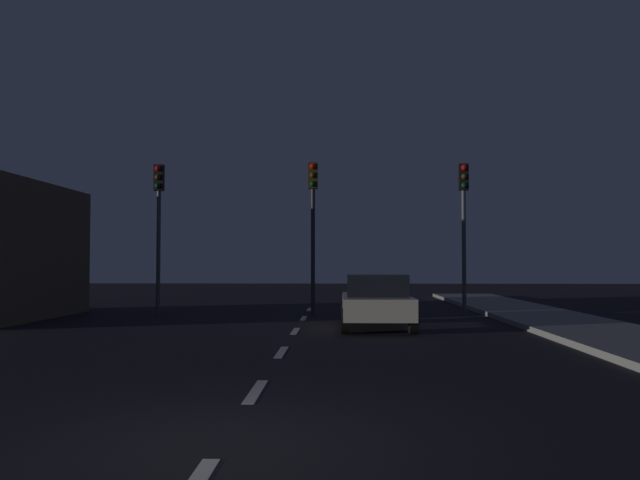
{
  "coord_description": "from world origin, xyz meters",
  "views": [
    {
      "loc": [
        1.17,
        -6.13,
        1.78
      ],
      "look_at": [
        0.53,
        13.62,
        2.48
      ],
      "focal_mm": 35.39,
      "sensor_mm": 36.0,
      "label": 1
    }
  ],
  "objects": [
    {
      "name": "ground_plane",
      "position": [
        0.0,
        7.0,
        0.0
      ],
      "size": [
        80.0,
        80.0,
        0.0
      ],
      "primitive_type": "plane",
      "color": "black"
    },
    {
      "name": "lane_stripe_second",
      "position": [
        0.0,
        2.6,
        0.0
      ],
      "size": [
        0.16,
        1.6,
        0.01
      ],
      "primitive_type": "cube",
      "color": "silver",
      "rests_on": "ground_plane"
    },
    {
      "name": "lane_stripe_third",
      "position": [
        0.0,
        6.4,
        0.0
      ],
      "size": [
        0.16,
        1.6,
        0.01
      ],
      "primitive_type": "cube",
      "color": "silver",
      "rests_on": "ground_plane"
    },
    {
      "name": "lane_stripe_fourth",
      "position": [
        0.0,
        10.2,
        0.0
      ],
      "size": [
        0.16,
        1.6,
        0.01
      ],
      "primitive_type": "cube",
      "color": "silver",
      "rests_on": "ground_plane"
    },
    {
      "name": "lane_stripe_fifth",
      "position": [
        0.0,
        14.0,
        0.0
      ],
      "size": [
        0.16,
        1.6,
        0.01
      ],
      "primitive_type": "cube",
      "color": "silver",
      "rests_on": "ground_plane"
    },
    {
      "name": "lane_stripe_sixth",
      "position": [
        0.0,
        17.8,
        0.0
      ],
      "size": [
        0.16,
        1.6,
        0.01
      ],
      "primitive_type": "cube",
      "color": "silver",
      "rests_on": "ground_plane"
    },
    {
      "name": "traffic_signal_left",
      "position": [
        -5.06,
        15.23,
        3.59
      ],
      "size": [
        0.32,
        0.38,
        5.14
      ],
      "color": "#4C4C51",
      "rests_on": "ground_plane"
    },
    {
      "name": "traffic_signal_center",
      "position": [
        0.24,
        15.23,
        3.62
      ],
      "size": [
        0.32,
        0.38,
        5.19
      ],
      "color": "#2D2D30",
      "rests_on": "ground_plane"
    },
    {
      "name": "traffic_signal_right",
      "position": [
        5.34,
        15.23,
        3.58
      ],
      "size": [
        0.32,
        0.38,
        5.12
      ],
      "color": "#4C4C51",
      "rests_on": "ground_plane"
    },
    {
      "name": "car_stopped_ahead",
      "position": [
        2.14,
        11.04,
        0.74
      ],
      "size": [
        1.92,
        3.97,
        1.46
      ],
      "color": "beige",
      "rests_on": "ground_plane"
    }
  ]
}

